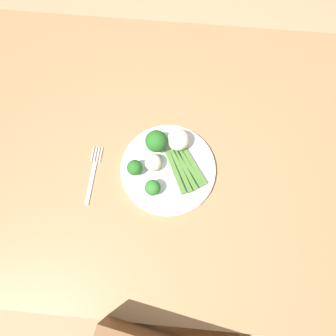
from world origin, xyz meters
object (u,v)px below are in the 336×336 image
(broccoli_front, at_px, (135,168))
(cauliflower_back_right, at_px, (178,140))
(broccoli_left, at_px, (156,142))
(broccoli_front_left, at_px, (153,188))
(asparagus_bundle, at_px, (185,169))
(cauliflower_back, at_px, (153,163))
(dining_table, at_px, (176,162))
(plate, at_px, (168,169))
(fork, at_px, (93,174))

(broccoli_front, height_order, cauliflower_back_right, cauliflower_back_right)
(broccoli_left, bearing_deg, cauliflower_back_right, 17.16)
(broccoli_left, bearing_deg, broccoli_front_left, -88.91)
(asparagus_bundle, xyz_separation_m, cauliflower_back_right, (-0.02, 0.07, 0.02))
(cauliflower_back, bearing_deg, cauliflower_back_right, 48.58)
(dining_table, relative_size, asparagus_bundle, 10.19)
(broccoli_left, xyz_separation_m, broccoli_front_left, (0.00, -0.12, -0.01))
(plate, xyz_separation_m, broccoli_front_left, (-0.03, -0.06, 0.04))
(asparagus_bundle, height_order, cauliflower_back, cauliflower_back)
(dining_table, relative_size, plate, 5.52)
(broccoli_front_left, distance_m, fork, 0.18)
(asparagus_bundle, xyz_separation_m, broccoli_front_left, (-0.08, -0.06, 0.02))
(dining_table, xyz_separation_m, cauliflower_back_right, (0.00, 0.01, 0.15))
(broccoli_front, relative_size, broccoli_front_left, 1.00)
(fork, bearing_deg, asparagus_bundle, -81.05)
(plate, distance_m, broccoli_left, 0.08)
(plate, relative_size, cauliflower_back_right, 4.22)
(dining_table, bearing_deg, broccoli_front, -145.50)
(plate, xyz_separation_m, asparagus_bundle, (0.05, 0.00, 0.01))
(broccoli_left, relative_size, cauliflower_back, 1.55)
(plate, distance_m, fork, 0.21)
(asparagus_bundle, bearing_deg, plate, -119.48)
(cauliflower_back_right, bearing_deg, asparagus_bundle, -71.59)
(cauliflower_back_right, bearing_deg, broccoli_front, -140.55)
(dining_table, distance_m, broccoli_front, 0.20)
(dining_table, relative_size, cauliflower_back_right, 23.32)
(fork, bearing_deg, plate, -79.72)
(broccoli_front_left, relative_size, fork, 0.30)
(dining_table, xyz_separation_m, fork, (-0.22, -0.09, 0.11))
(broccoli_front_left, bearing_deg, cauliflower_back_right, 68.02)
(asparagus_bundle, distance_m, fork, 0.25)
(plate, relative_size, cauliflower_back, 5.51)
(plate, distance_m, broccoli_front_left, 0.08)
(broccoli_left, height_order, fork, broccoli_left)
(broccoli_front_left, relative_size, cauliflower_back_right, 0.83)
(broccoli_front_left, xyz_separation_m, cauliflower_back_right, (0.06, 0.14, 0.00))
(dining_table, relative_size, broccoli_left, 19.62)
(broccoli_front, bearing_deg, asparagus_bundle, 6.58)
(broccoli_front, distance_m, cauliflower_back, 0.05)
(plate, relative_size, asparagus_bundle, 1.85)
(fork, bearing_deg, broccoli_front_left, -99.27)
(asparagus_bundle, height_order, broccoli_front_left, broccoli_front_left)
(dining_table, distance_m, cauliflower_back, 0.16)
(asparagus_bundle, bearing_deg, cauliflower_back_right, 167.92)
(dining_table, bearing_deg, plate, -109.62)
(dining_table, bearing_deg, broccoli_left, -177.03)
(dining_table, height_order, fork, fork)
(plate, bearing_deg, cauliflower_back_right, 73.80)
(broccoli_front_left, xyz_separation_m, fork, (-0.17, 0.03, -0.04))
(asparagus_bundle, bearing_deg, dining_table, 172.52)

